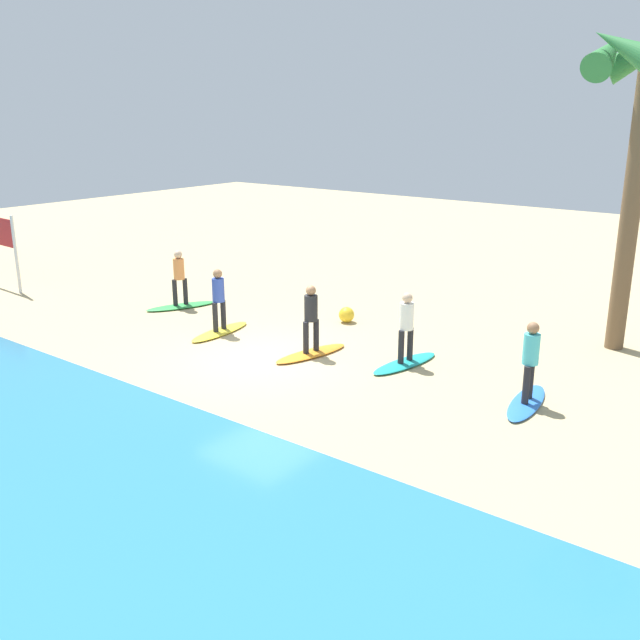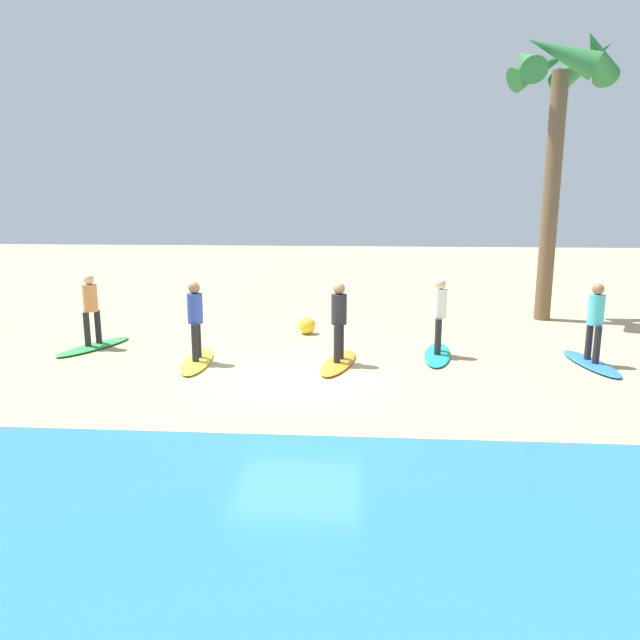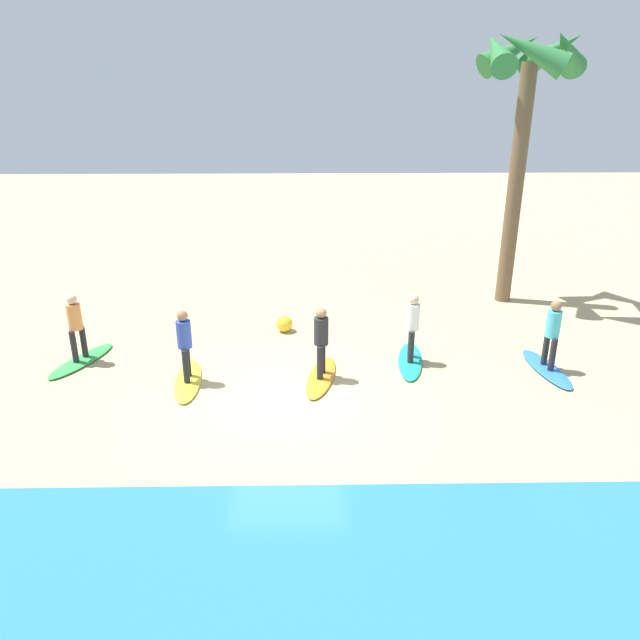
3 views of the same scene
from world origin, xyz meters
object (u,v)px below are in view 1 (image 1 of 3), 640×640
surfboard_yellow (220,332)px  surfer_green (179,274)px  surfer_teal (406,322)px  surfboard_green (181,306)px  surfer_blue (531,356)px  beach_ball (347,315)px  surfboard_teal (405,363)px  surfer_orange (311,314)px  surfboard_orange (311,353)px  surfer_yellow (218,295)px  surfboard_blue (526,403)px

surfboard_yellow → surfer_green: surfer_green is taller
surfer_teal → surfboard_green: size_ratio=0.78×
surfer_blue → beach_ball: surfer_blue is taller
surfboard_teal → surfer_orange: (2.14, 0.80, 0.99)m
surfer_teal → surfer_green: size_ratio=1.00×
surfboard_green → beach_ball: (-4.79, -1.79, 0.17)m
surfboard_teal → surfer_green: 7.91m
surfer_teal → surfboard_orange: 2.49m
surfer_yellow → surfer_green: bearing=-21.3°
beach_ball → surfer_blue: bearing=158.6°
surfboard_blue → surfboard_orange: size_ratio=1.00×
surfboard_orange → beach_ball: size_ratio=4.83×
surfboard_blue → beach_ball: bearing=-120.0°
surfer_teal → surfboard_orange: bearing=20.5°
surfboard_blue → surfer_blue: size_ratio=1.28×
beach_ball → surfer_teal: bearing=147.6°
surfer_teal → surfer_blue: bearing=171.4°
surfboard_orange → surfer_orange: 0.99m
surfboard_orange → surfer_yellow: 3.14m
surfer_orange → surfboard_yellow: (2.98, 0.12, -0.99)m
surfboard_yellow → surfer_green: (2.73, -1.07, 0.99)m
surfer_teal → surfboard_yellow: (5.12, 0.92, -0.99)m
surfboard_blue → surfer_orange: 5.35m
surfboard_green → surfboard_teal: bearing=112.0°
surfer_yellow → beach_ball: (-2.06, -2.86, -0.82)m
surfer_orange → surfer_yellow: (2.98, 0.12, 0.00)m
surfer_yellow → surfer_orange: bearing=-177.7°
surfer_orange → surfer_yellow: same height
surfboard_blue → beach_ball: beach_ball is taller
surfer_teal → surfer_orange: (2.14, 0.80, 0.00)m
surfer_blue → beach_ball: size_ratio=3.77×
surfboard_blue → surfer_green: 11.02m
surfer_teal → surfboard_orange: (2.14, 0.80, -0.99)m
surfer_blue → surfboard_orange: size_ratio=0.78×
surfboard_blue → surfer_yellow: 8.30m
surfer_yellow → surfer_teal: bearing=-169.8°
surfboard_orange → surfer_orange: surfer_orange is taller
surfer_green → surfboard_blue: bearing=176.8°
surfboard_blue → surfboard_orange: bearing=-95.1°
surfboard_blue → surfer_green: (10.96, -0.62, 0.99)m
surfboard_yellow → surfboard_blue: bearing=88.2°
surfboard_blue → surfer_teal: (3.11, -0.47, 0.99)m
surfboard_blue → surfer_blue: (0.00, 0.00, 0.99)m
surfboard_blue → surfer_teal: surfer_teal is taller
surfboard_green → beach_ball: beach_ball is taller
surfboard_teal → surfer_orange: size_ratio=1.28×
surfer_blue → beach_ball: bearing=-21.4°
surfer_orange → surfboard_blue: bearing=-176.4°
surfer_orange → surfboard_yellow: surfer_orange is taller
surfer_teal → surfboard_orange: surfer_teal is taller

